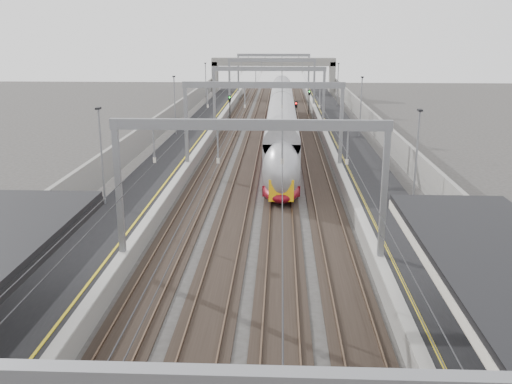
{
  "coord_description": "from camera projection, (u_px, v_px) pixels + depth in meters",
  "views": [
    {
      "loc": [
        1.41,
        -3.94,
        11.5
      ],
      "look_at": [
        0.0,
        28.4,
        2.33
      ],
      "focal_mm": 40.0,
      "sensor_mm": 36.0,
      "label": 1
    }
  ],
  "objects": [
    {
      "name": "train",
      "position": [
        282.0,
        125.0,
        59.2
      ],
      "size": [
        2.66,
        48.48,
        4.21
      ],
      "color": "maroon",
      "rests_on": "ground"
    },
    {
      "name": "wall_left",
      "position": [
        138.0,
        147.0,
        50.27
      ],
      "size": [
        0.3,
        120.0,
        3.2
      ],
      "primitive_type": "cube",
      "color": "gray",
      "rests_on": "ground"
    },
    {
      "name": "platform_left",
      "position": [
        174.0,
        160.0,
        50.43
      ],
      "size": [
        4.0,
        120.0,
        1.0
      ],
      "primitive_type": "cube",
      "color": "black",
      "rests_on": "ground"
    },
    {
      "name": "platform_right",
      "position": [
        356.0,
        162.0,
        49.76
      ],
      "size": [
        4.0,
        120.0,
        1.0
      ],
      "primitive_type": "cube",
      "color": "black",
      "rests_on": "ground"
    },
    {
      "name": "overbridge",
      "position": [
        273.0,
        67.0,
        101.66
      ],
      "size": [
        22.0,
        2.2,
        6.9
      ],
      "color": "gray",
      "rests_on": "ground"
    },
    {
      "name": "signal_red_far",
      "position": [
        309.0,
        97.0,
        80.67
      ],
      "size": [
        0.32,
        0.32,
        3.48
      ],
      "color": "black",
      "rests_on": "ground"
    },
    {
      "name": "wall_right",
      "position": [
        393.0,
        149.0,
        49.33
      ],
      "size": [
        0.3,
        120.0,
        3.2
      ],
      "primitive_type": "cube",
      "color": "gray",
      "rests_on": "ground"
    },
    {
      "name": "signal_green",
      "position": [
        230.0,
        104.0,
        73.61
      ],
      "size": [
        0.32,
        0.32,
        3.48
      ],
      "color": "black",
      "rests_on": "ground"
    },
    {
      "name": "overhead_line",
      "position": [
        266.0,
        89.0,
        54.92
      ],
      "size": [
        13.0,
        140.0,
        6.6
      ],
      "color": "gray",
      "rests_on": "platform_left"
    },
    {
      "name": "tracks",
      "position": [
        264.0,
        166.0,
        50.22
      ],
      "size": [
        11.4,
        140.0,
        0.2
      ],
      "color": "black",
      "rests_on": "ground"
    },
    {
      "name": "signal_red_near",
      "position": [
        296.0,
        110.0,
        67.7
      ],
      "size": [
        0.32,
        0.32,
        3.48
      ],
      "color": "black",
      "rests_on": "ground"
    }
  ]
}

